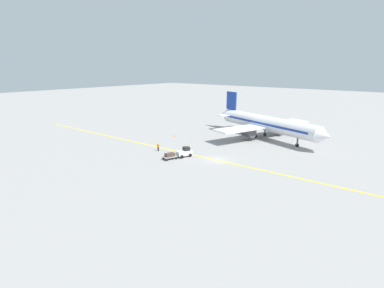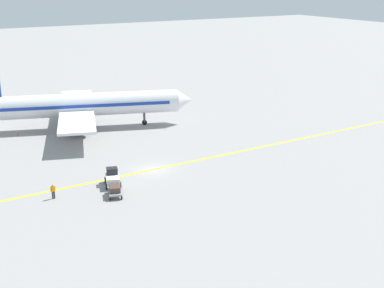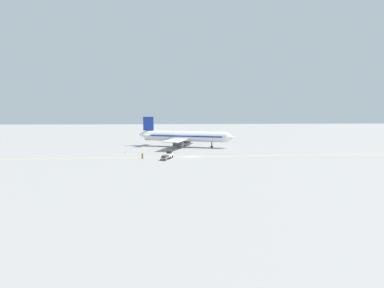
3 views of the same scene
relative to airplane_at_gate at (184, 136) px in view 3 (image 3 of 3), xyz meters
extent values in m
plane|color=gray|center=(22.83, 1.35, -3.71)|extent=(400.00, 400.00, 0.00)
cube|color=yellow|center=(22.83, 1.35, -3.71)|extent=(3.81, 119.96, 0.01)
cylinder|color=white|center=(0.14, 0.42, 0.09)|extent=(13.07, 29.56, 3.60)
cone|color=white|center=(5.36, 15.75, 0.09)|extent=(4.01, 3.37, 3.42)
cone|color=white|center=(-5.17, -15.20, 0.39)|extent=(3.86, 3.83, 3.06)
cube|color=#193899|center=(0.14, 0.42, 0.24)|extent=(12.14, 26.73, 0.50)
cube|color=white|center=(-0.18, -0.53, -0.63)|extent=(28.18, 13.94, 0.36)
cylinder|color=#4C4C51|center=(-4.91, 1.08, -1.88)|extent=(3.11, 3.74, 2.20)
cylinder|color=#4C4C51|center=(4.55, -2.14, -1.88)|extent=(3.11, 3.74, 2.20)
cube|color=#193899|center=(-4.36, -12.84, 4.39)|extent=(1.63, 3.90, 5.00)
cube|color=white|center=(-4.20, -12.36, 0.49)|extent=(9.29, 5.17, 0.24)
cylinder|color=#4C4C51|center=(3.23, 9.51, -2.31)|extent=(0.36, 0.36, 2.00)
cylinder|color=black|center=(3.23, 9.51, -3.31)|extent=(0.52, 0.85, 0.80)
cylinder|color=#4C4C51|center=(-2.02, -0.96, -2.31)|extent=(0.36, 0.36, 2.00)
cylinder|color=black|center=(-2.02, -0.96, -3.31)|extent=(0.52, 0.85, 0.80)
cylinder|color=#4C4C51|center=(1.01, -1.99, -2.31)|extent=(0.36, 0.36, 2.00)
cylinder|color=black|center=(1.01, -1.99, -3.31)|extent=(0.52, 0.85, 0.80)
cube|color=white|center=(25.15, -5.05, -2.91)|extent=(3.32, 2.36, 0.90)
cube|color=black|center=(24.63, -4.88, -2.11)|extent=(1.44, 1.55, 0.70)
sphere|color=orange|center=(24.63, -4.88, -1.68)|extent=(0.16, 0.16, 0.16)
cylinder|color=black|center=(23.99, -5.46, -3.36)|extent=(0.74, 0.46, 0.70)
cylinder|color=black|center=(24.46, -4.04, -3.36)|extent=(0.74, 0.46, 0.70)
cylinder|color=black|center=(25.85, -6.07, -3.36)|extent=(0.74, 0.46, 0.70)
cylinder|color=black|center=(26.31, -4.64, -3.36)|extent=(0.74, 0.46, 0.70)
cube|color=gray|center=(28.19, -6.05, -3.17)|extent=(2.91, 2.14, 0.20)
cube|color=#4C382D|center=(28.19, -6.05, -2.77)|extent=(2.08, 1.63, 0.60)
cylinder|color=black|center=(27.01, -6.32, -3.49)|extent=(0.46, 0.27, 0.44)
cylinder|color=black|center=(27.40, -5.13, -3.49)|extent=(0.46, 0.27, 0.44)
cylinder|color=black|center=(28.99, -6.97, -3.49)|extent=(0.46, 0.27, 0.44)
cylinder|color=black|center=(29.38, -5.77, -3.49)|extent=(0.46, 0.27, 0.44)
cylinder|color=#23232D|center=(25.44, -11.98, -3.28)|extent=(0.16, 0.16, 0.85)
cylinder|color=#23232D|center=(25.48, -12.18, -3.28)|extent=(0.16, 0.16, 0.85)
cube|color=orange|center=(25.46, -12.08, -2.56)|extent=(0.29, 0.40, 0.60)
cylinder|color=orange|center=(25.41, -11.85, -2.56)|extent=(0.10, 0.10, 0.55)
cylinder|color=orange|center=(25.51, -12.32, -2.56)|extent=(0.10, 0.10, 0.55)
sphere|color=tan|center=(25.46, -12.08, -2.14)|extent=(0.22, 0.22, 0.22)
cone|color=orange|center=(13.35, -18.56, -3.43)|extent=(0.32, 0.32, 0.55)
cone|color=orange|center=(-1.10, -9.71, -3.43)|extent=(0.32, 0.32, 0.55)
camera|label=1|loc=(68.26, 32.56, 13.77)|focal=28.00mm
camera|label=2|loc=(79.27, -26.29, 19.49)|focal=50.00mm
camera|label=3|loc=(105.62, -3.59, 9.22)|focal=28.00mm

